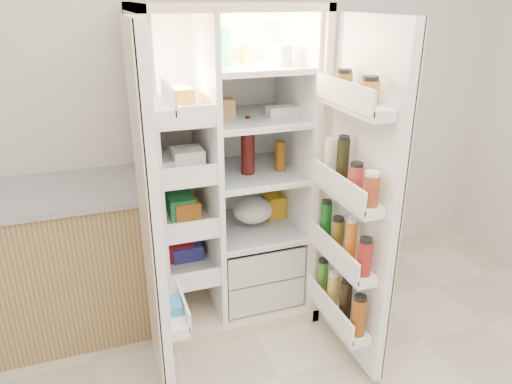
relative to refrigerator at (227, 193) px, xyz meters
name	(u,v)px	position (x,y,z in m)	size (l,w,h in m)	color
wall_back	(215,80)	(0.04, 0.35, 0.61)	(4.00, 0.02, 2.70)	silver
refrigerator	(227,193)	(0.00, 0.00, 0.00)	(0.92, 0.70, 1.80)	beige
freezer_door	(152,225)	(-0.52, -0.60, 0.15)	(0.15, 0.40, 1.72)	white
fridge_door	(358,207)	(0.46, -0.70, 0.13)	(0.17, 0.58, 1.72)	white
kitchen_counter	(35,264)	(-1.10, 0.06, -0.30)	(1.20, 0.64, 0.87)	#A18050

